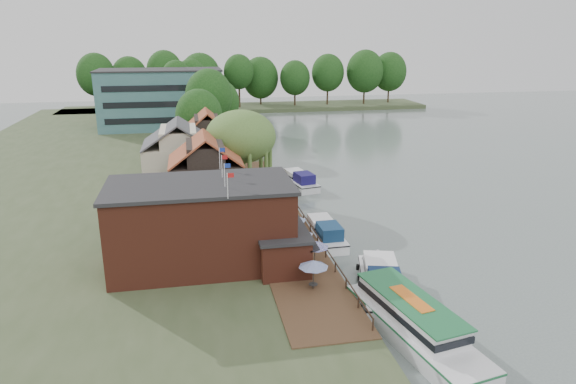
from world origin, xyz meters
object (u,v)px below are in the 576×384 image
hotel_block (161,99)px  umbrella_1 (315,254)px  cottage_b (179,154)px  umbrella_5 (284,208)px  cottage_a (206,172)px  umbrella_3 (295,226)px  swan (422,330)px  umbrella_2 (300,241)px  cruiser_1 (325,230)px  cruiser_2 (299,178)px  umbrella_4 (285,221)px  umbrella_0 (313,275)px  tour_boat (415,321)px  cruiser_0 (382,279)px  cottage_c (208,140)px  pub (225,222)px  willow (241,153)px

hotel_block → umbrella_1: size_ratio=10.69×
cottage_b → umbrella_5: size_ratio=4.04×
cottage_b → umbrella_1: size_ratio=4.04×
cottage_a → umbrella_3: size_ratio=3.62×
umbrella_5 → swan: 22.69m
umbrella_2 → umbrella_3: bearing=86.0°
umbrella_1 → umbrella_5: bearing=91.6°
umbrella_1 → cruiser_1: umbrella_1 is taller
cruiser_2 → cottage_b: bearing=169.1°
cottage_a → umbrella_4: cottage_a is taller
umbrella_3 → cruiser_2: umbrella_3 is taller
umbrella_0 → cruiser_1: bearing=71.1°
cottage_b → umbrella_1: (11.24, -27.71, -2.96)m
cottage_b → cruiser_1: 24.57m
cottage_a → umbrella_2: (7.64, -14.71, -2.96)m
cottage_a → cruiser_2: 16.76m
umbrella_2 → tour_boat: size_ratio=0.18×
tour_boat → cruiser_0: bearing=78.3°
hotel_block → cruiser_2: bearing=-66.7°
cottage_c → cruiser_0: 42.31m
cottage_c → umbrella_1: (7.24, -36.71, -2.96)m
hotel_block → tour_boat: (19.74, -83.96, -5.71)m
umbrella_4 → cruiser_0: umbrella_4 is taller
cottage_a → cottage_b: 10.44m
cottage_c → cruiser_1: cottage_c is taller
umbrella_1 → cruiser_1: size_ratio=0.25×
swan → tour_boat: bearing=-145.4°
umbrella_0 → cottage_c: bearing=98.7°
pub → swan: (12.65, -12.33, -4.43)m
umbrella_0 → tour_boat: bearing=-49.6°
pub → willow: willow is taller
tour_boat → swan: (0.91, 0.63, -1.22)m
hotel_block → umbrella_2: size_ratio=10.69×
swan → cottage_c: bearing=105.3°
umbrella_4 → hotel_block: bearing=102.3°
umbrella_2 → cruiser_1: size_ratio=0.25×
hotel_block → cottage_a: size_ratio=2.95×
cruiser_0 → cruiser_1: (-1.58, 11.86, -0.19)m
tour_boat → cottage_b: bearing=102.0°
cruiser_2 → cottage_c: bearing=131.9°
tour_boat → willow: bearing=93.5°
willow → umbrella_2: (3.14, -19.71, -3.93)m
umbrella_0 → tour_boat: umbrella_0 is taller
umbrella_2 → cruiser_2: umbrella_2 is taller
pub → cruiser_2: (11.87, 24.93, -3.49)m
umbrella_2 → cruiser_0: umbrella_2 is taller
pub → cottage_b: cottage_b is taller
umbrella_2 → hotel_block: bearing=101.7°
willow → pub: bearing=-99.9°
hotel_block → umbrella_5: 63.45m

